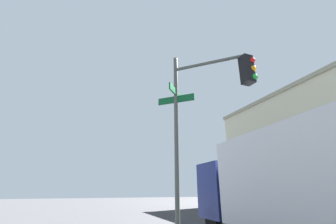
{
  "coord_description": "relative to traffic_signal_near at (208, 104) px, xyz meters",
  "views": [
    {
      "loc": [
        -2.0,
        -9.74,
        1.72
      ],
      "look_at": [
        -6.91,
        -7.84,
        3.6
      ],
      "focal_mm": 23.4,
      "sensor_mm": 36.0,
      "label": 1
    }
  ],
  "objects": [
    {
      "name": "traffic_signal_near",
      "position": [
        0.0,
        0.0,
        0.0
      ],
      "size": [
        1.96,
        2.08,
        5.58
      ],
      "color": "#474C47",
      "rests_on": "ground_plane"
    },
    {
      "name": "box_truck_second",
      "position": [
        -1.39,
        3.67,
        -1.95
      ],
      "size": [
        8.13,
        2.94,
        3.64
      ],
      "color": "navy",
      "rests_on": "ground_plane"
    }
  ]
}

